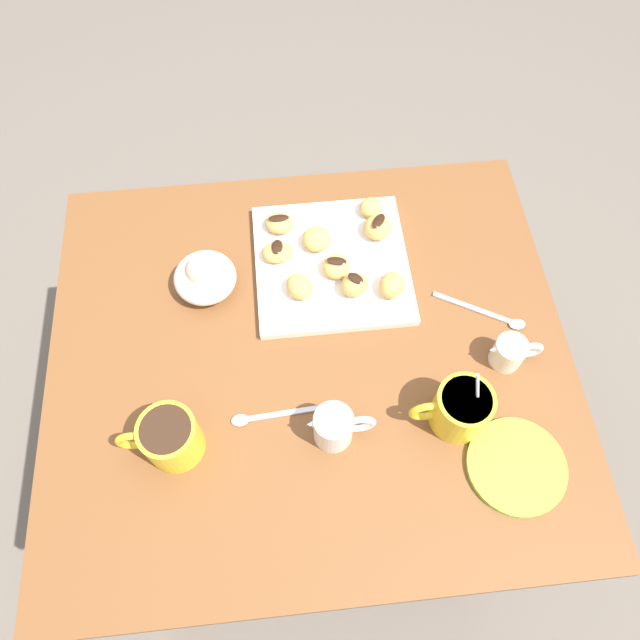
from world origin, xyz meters
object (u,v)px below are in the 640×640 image
cream_pitcher_white (335,427)px  saucer_lime_left (516,466)px  ice_cream_bowl (205,276)px  beignet_4 (355,285)px  pastry_plate_square (332,264)px  beignet_6 (278,252)px  coffee_mug_yellow_left (460,408)px  beignet_3 (378,228)px  beignet_5 (279,223)px  beignet_8 (300,287)px  chocolate_sauce_pitcher (510,352)px  dining_table (311,385)px  beignet_2 (392,285)px  beignet_1 (317,239)px  coffee_mug_yellow_right (169,437)px  beignet_7 (337,267)px  beignet_0 (371,208)px

cream_pitcher_white → saucer_lime_left: 0.28m
ice_cream_bowl → beignet_4: 0.26m
pastry_plate_square → saucer_lime_left: size_ratio=1.80×
ice_cream_bowl → beignet_6: (-0.13, -0.04, -0.00)m
coffee_mug_yellow_left → cream_pitcher_white: bearing=2.0°
beignet_3 → beignet_6: bearing=10.0°
beignet_5 → beignet_8: beignet_8 is taller
beignet_5 → beignet_3: bearing=169.9°
chocolate_sauce_pitcher → dining_table: bearing=-7.9°
chocolate_sauce_pitcher → beignet_8: size_ratio=1.80×
coffee_mug_yellow_left → ice_cream_bowl: bearing=-36.5°
beignet_3 → coffee_mug_yellow_left: bearing=101.4°
coffee_mug_yellow_left → chocolate_sauce_pitcher: 0.14m
chocolate_sauce_pitcher → beignet_2: bearing=-39.9°
dining_table → pastry_plate_square: size_ratio=3.20×
beignet_1 → cream_pitcher_white: bearing=88.7°
dining_table → ice_cream_bowl: bearing=-41.5°
beignet_2 → beignet_6: size_ratio=0.91×
ice_cream_bowl → dining_table: bearing=138.5°
coffee_mug_yellow_right → beignet_4: (-0.31, -0.24, -0.01)m
beignet_4 → beignet_8: (0.09, -0.01, -0.00)m
beignet_2 → beignet_1: bearing=-43.0°
saucer_lime_left → cream_pitcher_white: bearing=-16.4°
beignet_2 → beignet_5: size_ratio=0.97×
dining_table → coffee_mug_yellow_right: bearing=31.6°
dining_table → beignet_4: bearing=-130.1°
beignet_3 → beignet_4: bearing=63.9°
beignet_3 → beignet_7: 0.11m
beignet_4 → coffee_mug_yellow_left: bearing=118.1°
coffee_mug_yellow_left → beignet_7: bearing=-61.2°
beignet_1 → beignet_5: 0.08m
pastry_plate_square → cream_pitcher_white: (0.03, 0.31, 0.03)m
beignet_1 → pastry_plate_square: bearing=120.1°
beignet_2 → chocolate_sauce_pitcher: bearing=140.1°
beignet_4 → dining_table: bearing=49.9°
beignet_1 → beignet_2: beignet_2 is taller
ice_cream_bowl → beignet_6: ice_cream_bowl is taller
coffee_mug_yellow_left → beignet_8: (0.22, -0.25, -0.01)m
dining_table → chocolate_sauce_pitcher: bearing=172.1°
beignet_1 → beignet_8: 0.10m
coffee_mug_yellow_right → beignet_0: size_ratio=2.95×
pastry_plate_square → beignet_0: 0.13m
beignet_3 → beignet_4: (0.06, 0.12, 0.00)m
pastry_plate_square → beignet_5: (0.09, -0.08, 0.02)m
coffee_mug_yellow_right → beignet_4: coffee_mug_yellow_right is taller
beignet_8 → dining_table: bearing=93.5°
beignet_1 → beignet_6: size_ratio=0.93×
dining_table → pastry_plate_square: pastry_plate_square is taller
saucer_lime_left → beignet_2: (0.14, -0.32, 0.03)m
beignet_8 → beignet_1: bearing=-112.1°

